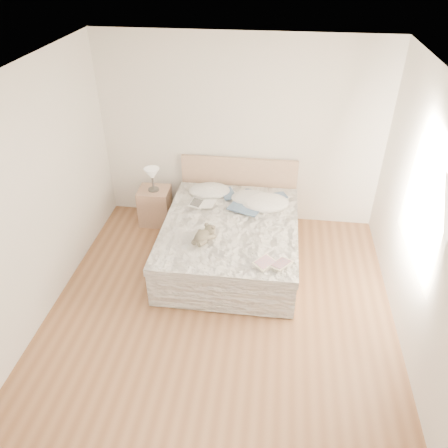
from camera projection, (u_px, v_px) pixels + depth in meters
The scene contains 17 objects.
floor at pixel (219, 320), 5.03m from camera, with size 4.00×4.50×0.00m, color brown.
ceiling at pixel (217, 84), 3.51m from camera, with size 4.00×4.50×0.00m, color white.
wall_back at pixel (240, 134), 6.11m from camera, with size 4.00×0.02×2.70m, color white.
wall_front at pixel (162, 447), 2.42m from camera, with size 4.00×0.02×2.70m, color white.
wall_left at pixel (25, 209), 4.48m from camera, with size 0.02×4.50×2.70m, color white.
wall_right at pixel (431, 238), 4.06m from camera, with size 0.02×4.50×2.70m, color white.
window at pixel (424, 212), 4.25m from camera, with size 0.02×1.30×1.10m, color white.
bed at pixel (231, 238), 5.83m from camera, with size 1.72×2.14×1.00m.
nightstand at pixel (155, 206), 6.56m from camera, with size 0.45×0.40×0.56m, color #A48064.
table_lamp at pixel (152, 175), 6.25m from camera, with size 0.23×0.23×0.35m.
pillow_left at pixel (209, 191), 6.21m from camera, with size 0.59×0.41×0.18m, color silver.
pillow_middle at pixel (250, 198), 6.05m from camera, with size 0.53×0.37×0.16m, color silver.
pillow_right at pixel (266, 203), 5.94m from camera, with size 0.64×0.45×0.19m, color white.
blouse at pixel (250, 202), 5.97m from camera, with size 0.66×0.71×0.03m, color #3B5575, non-canonical shape.
photo_book at pixel (203, 204), 5.93m from camera, with size 0.35×0.24×0.03m, color white.
childrens_book at pixel (273, 264), 4.88m from camera, with size 0.37×0.25×0.02m, color #F8EECA.
teddy_bear at pixel (202, 240), 5.21m from camera, with size 0.22×0.31×0.16m, color brown, non-canonical shape.
Camera 1 is at (0.51, -3.50, 3.74)m, focal length 35.00 mm.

